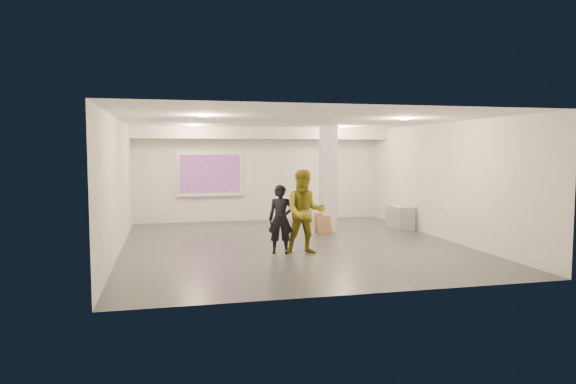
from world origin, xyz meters
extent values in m
cube|color=#3A3D43|center=(0.00, 0.00, 0.00)|extent=(8.00, 9.00, 0.01)
cube|color=white|center=(0.00, 0.00, 3.00)|extent=(8.00, 9.00, 0.01)
cube|color=silver|center=(0.00, 4.50, 1.50)|extent=(8.00, 0.01, 3.00)
cube|color=silver|center=(0.00, -4.50, 1.50)|extent=(8.00, 0.01, 3.00)
cube|color=silver|center=(-4.00, 0.00, 1.50)|extent=(0.01, 9.00, 3.00)
cube|color=silver|center=(4.00, 0.00, 1.50)|extent=(0.01, 9.00, 3.00)
cube|color=silver|center=(0.00, 3.95, 2.82)|extent=(8.00, 1.10, 0.36)
cylinder|color=#F2D87A|center=(-2.20, 2.50, 2.98)|extent=(0.22, 0.22, 0.02)
cylinder|color=#F2D87A|center=(2.20, 2.50, 2.98)|extent=(0.22, 0.22, 0.02)
cylinder|color=#F2D87A|center=(-2.20, -1.50, 2.98)|extent=(0.22, 0.22, 0.02)
cylinder|color=#F2D87A|center=(2.20, -1.50, 2.98)|extent=(0.22, 0.22, 0.02)
cylinder|color=silver|center=(1.50, 1.80, 1.50)|extent=(0.52, 0.52, 3.00)
cube|color=white|center=(-1.60, 4.46, 1.55)|extent=(2.10, 0.06, 1.40)
cube|color=#0B20BC|center=(-1.60, 4.42, 1.55)|extent=(1.90, 0.01, 1.20)
cube|color=white|center=(-1.60, 4.40, 0.85)|extent=(2.10, 0.08, 0.04)
cube|color=gray|center=(3.72, 1.81, 0.33)|extent=(0.53, 1.15, 0.66)
cube|color=white|center=(3.68, 1.69, 0.67)|extent=(0.28, 0.34, 0.02)
cube|color=gold|center=(3.72, 1.90, 0.67)|extent=(0.21, 0.28, 0.03)
cube|color=#905F3A|center=(1.30, 1.62, 0.26)|extent=(0.50, 0.20, 0.53)
cube|color=#905F3A|center=(1.24, 1.32, 0.24)|extent=(0.46, 0.27, 0.49)
imported|color=black|center=(-0.50, -1.01, 0.76)|extent=(0.63, 0.49, 1.53)
imported|color=olive|center=(0.01, -1.16, 0.93)|extent=(1.02, 0.86, 1.86)
camera|label=1|loc=(-2.93, -12.03, 2.28)|focal=32.00mm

